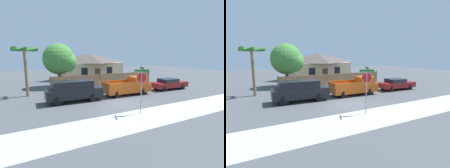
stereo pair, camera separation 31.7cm
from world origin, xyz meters
TOP-DOWN VIEW (x-y plane):
  - ground_plane at (0.00, 0.00)m, footprint 80.00×80.00m
  - sidewalk_strip at (0.00, -3.60)m, footprint 36.00×3.20m
  - wooden_fence at (2.95, 9.08)m, footprint 15.09×0.12m
  - house at (3.39, 16.42)m, footprint 10.43×6.98m
  - oak_tree at (-2.90, 10.67)m, footprint 4.15×3.95m
  - palm_tree at (-7.12, 6.95)m, footprint 2.46×2.66m
  - red_suv at (-3.58, 2.68)m, footprint 5.00×2.07m
  - orange_pickup at (2.29, 2.67)m, footprint 5.05×2.18m
  - parked_sedan at (8.17, 2.68)m, footprint 4.59×2.02m
  - stop_sign at (-0.30, -2.72)m, footprint 0.95×0.86m

SIDE VIEW (x-z plane):
  - ground_plane at x=0.00m, z-range 0.00..0.00m
  - sidewalk_strip at x=0.00m, z-range 0.00..0.01m
  - parked_sedan at x=8.17m, z-range 0.04..1.37m
  - wooden_fence at x=2.95m, z-range -0.05..1.60m
  - orange_pickup at x=2.29m, z-range -0.04..1.83m
  - red_suv at x=-3.58m, z-range 0.08..1.98m
  - house at x=3.39m, z-range 0.08..4.45m
  - stop_sign at x=-0.30m, z-range 0.62..3.96m
  - oak_tree at x=-2.90m, z-range 0.73..6.34m
  - palm_tree at x=-7.12m, z-range 1.75..6.70m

